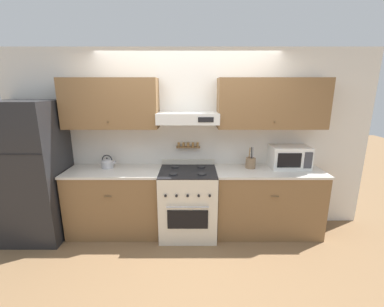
% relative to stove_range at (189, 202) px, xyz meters
% --- Properties ---
extents(ground_plane, '(16.00, 16.00, 0.00)m').
position_rel_stove_range_xyz_m(ground_plane, '(-0.00, -0.26, -0.47)').
color(ground_plane, brown).
extents(wall_back, '(5.20, 0.46, 2.55)m').
position_rel_stove_range_xyz_m(wall_back, '(0.04, 0.30, 1.00)').
color(wall_back, silver).
rests_on(wall_back, ground_plane).
extents(counter_left, '(1.28, 0.61, 0.93)m').
position_rel_stove_range_xyz_m(counter_left, '(-1.03, 0.05, -0.00)').
color(counter_left, brown).
rests_on(counter_left, ground_plane).
extents(counter_right, '(1.46, 0.61, 0.93)m').
position_rel_stove_range_xyz_m(counter_right, '(1.12, 0.05, -0.00)').
color(counter_right, brown).
rests_on(counter_right, ground_plane).
extents(stove_range, '(0.77, 0.70, 1.00)m').
position_rel_stove_range_xyz_m(stove_range, '(0.00, 0.00, 0.00)').
color(stove_range, beige).
rests_on(stove_range, ground_plane).
extents(refrigerator, '(0.80, 0.77, 1.87)m').
position_rel_stove_range_xyz_m(refrigerator, '(-2.08, -0.04, 0.46)').
color(refrigerator, '#232326').
rests_on(refrigerator, ground_plane).
extents(tea_kettle, '(0.21, 0.16, 0.19)m').
position_rel_stove_range_xyz_m(tea_kettle, '(-1.13, 0.15, 0.53)').
color(tea_kettle, '#B7B7BC').
rests_on(tea_kettle, counter_left).
extents(microwave, '(0.53, 0.36, 0.31)m').
position_rel_stove_range_xyz_m(microwave, '(1.42, 0.17, 0.61)').
color(microwave, white).
rests_on(microwave, counter_right).
extents(utensil_crock, '(0.14, 0.14, 0.30)m').
position_rel_stove_range_xyz_m(utensil_crock, '(0.88, 0.15, 0.53)').
color(utensil_crock, '#8E7051').
rests_on(utensil_crock, counter_right).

